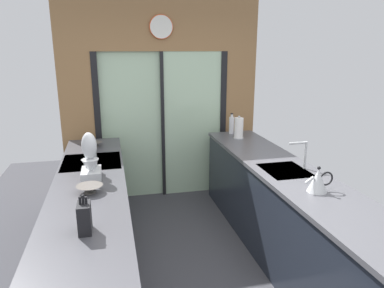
{
  "coord_description": "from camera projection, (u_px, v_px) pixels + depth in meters",
  "views": [
    {
      "loc": [
        -0.69,
        -2.32,
        2.03
      ],
      "look_at": [
        0.07,
        0.95,
        1.12
      ],
      "focal_mm": 32.94,
      "sensor_mm": 36.0,
      "label": 1
    }
  ],
  "objects": [
    {
      "name": "soap_bottle",
      "position": [
        232.0,
        125.0,
        4.75
      ],
      "size": [
        0.07,
        0.07,
        0.28
      ],
      "color": "silver",
      "rests_on": "right_counter_run"
    },
    {
      "name": "ground_plane",
      "position": [
        193.0,
        265.0,
        3.43
      ],
      "size": [
        5.04,
        7.6,
        0.02
      ],
      "primitive_type": "cube",
      "color": "#38383D"
    },
    {
      "name": "stand_mixer",
      "position": [
        90.0,
        161.0,
        3.09
      ],
      "size": [
        0.17,
        0.27,
        0.42
      ],
      "color": "#B7BABC",
      "rests_on": "left_counter_run"
    },
    {
      "name": "mixing_bowl_mid",
      "position": [
        90.0,
        189.0,
        2.81
      ],
      "size": [
        0.21,
        0.21,
        0.06
      ],
      "color": "#514C47",
      "rests_on": "left_counter_run"
    },
    {
      "name": "paper_towel_roll",
      "position": [
        239.0,
        128.0,
        4.48
      ],
      "size": [
        0.13,
        0.13,
        0.3
      ],
      "color": "#B7BABC",
      "rests_on": "right_counter_run"
    },
    {
      "name": "kettle",
      "position": [
        318.0,
        180.0,
        2.81
      ],
      "size": [
        0.25,
        0.16,
        0.21
      ],
      "color": "#B7BABC",
      "rests_on": "right_counter_run"
    },
    {
      "name": "mixing_bowl_far",
      "position": [
        95.0,
        144.0,
        4.11
      ],
      "size": [
        0.17,
        0.17,
        0.06
      ],
      "color": "#514C47",
      "rests_on": "left_counter_run"
    },
    {
      "name": "sink_faucet",
      "position": [
        303.0,
        151.0,
        3.33
      ],
      "size": [
        0.19,
        0.02,
        0.27
      ],
      "color": "#B7BABC",
      "rests_on": "right_counter_run"
    },
    {
      "name": "knife_block",
      "position": [
        84.0,
        218.0,
        2.19
      ],
      "size": [
        0.08,
        0.14,
        0.25
      ],
      "color": "black",
      "rests_on": "left_counter_run"
    },
    {
      "name": "right_counter_run",
      "position": [
        297.0,
        226.0,
        3.23
      ],
      "size": [
        0.62,
        3.8,
        0.92
      ],
      "color": "#1E232D",
      "rests_on": "ground_plane"
    },
    {
      "name": "back_wall_unit",
      "position": [
        162.0,
        88.0,
        4.72
      ],
      "size": [
        2.64,
        0.12,
        2.7
      ],
      "color": "olive",
      "rests_on": "ground_plane"
    },
    {
      "name": "oven_range",
      "position": [
        95.0,
        203.0,
        3.72
      ],
      "size": [
        0.6,
        0.6,
        0.92
      ],
      "color": "black",
      "rests_on": "ground_plane"
    },
    {
      "name": "left_counter_run",
      "position": [
        90.0,
        263.0,
        2.67
      ],
      "size": [
        0.62,
        3.8,
        0.92
      ],
      "color": "#1E232D",
      "rests_on": "ground_plane"
    }
  ]
}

